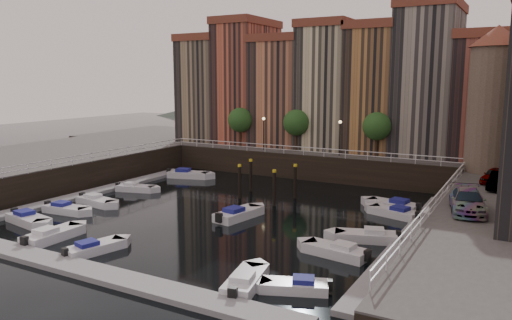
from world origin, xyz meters
The scene contains 31 objects.
ground centered at (0.00, 0.00, 0.00)m, with size 200.00×200.00×0.00m, color black.
quay_far centered at (0.00, 26.00, 1.50)m, with size 80.00×20.00×3.00m, color black.
quay_left centered at (-28.00, -2.00, 1.50)m, with size 20.00×36.00×3.00m, color black.
dock_left centered at (-16.20, -1.00, 0.17)m, with size 2.00×28.00×0.35m, color gray.
dock_right centered at (16.20, -1.00, 0.17)m, with size 2.00×28.00×0.35m, color gray.
dock_near centered at (0.00, -17.00, 0.17)m, with size 30.00×2.00×0.35m, color gray.
mountains centered at (1.72, 110.00, 7.92)m, with size 145.00×100.00×18.00m.
far_terrace centered at (3.31, 23.50, 10.95)m, with size 48.70×10.30×17.50m.
corner_tower centered at (20.00, 14.50, 10.19)m, with size 5.20×5.20×13.80m.
promenade_trees centered at (-1.33, 18.20, 6.58)m, with size 21.20×3.20×5.20m.
street_lamps centered at (-1.00, 17.20, 5.90)m, with size 10.36×0.36×4.18m.
railings centered at (0.00, 4.88, 3.79)m, with size 36.08×34.04×0.52m.
gangway centered at (17.10, 10.00, 1.92)m, with size 2.78×8.32×3.73m.
mooring_pilings centered at (0.30, 5.74, 1.65)m, with size 5.84×4.76×3.78m.
boat_left_0 centered at (-12.64, -11.78, 0.38)m, with size 4.98×2.52×1.12m.
boat_left_1 centered at (-12.66, -7.93, 0.35)m, with size 4.61×2.04×1.04m.
boat_left_2 centered at (-12.43, -4.51, 0.36)m, with size 4.75×2.17×1.07m.
boat_left_3 centered at (-13.30, 1.74, 0.34)m, with size 4.47×2.63×1.00m.
boat_left_4 centered at (-12.88, 10.46, 0.41)m, with size 5.37×3.16×1.20m.
boat_right_0 centered at (12.44, -13.15, 0.32)m, with size 4.13×2.80×0.94m.
boat_right_1 centered at (12.50, -6.63, 0.37)m, with size 4.88×2.38×1.10m.
boat_right_2 centered at (13.34, -2.50, 0.37)m, with size 4.85×3.05×1.09m.
boat_right_3 centered at (13.48, 5.24, 0.36)m, with size 4.75×2.86×1.07m.
boat_right_4 centered at (12.79, 7.66, 0.39)m, with size 5.12×2.65×1.15m.
boat_near_0 centered at (-7.22, -13.74, 0.38)m, with size 1.85×4.95×1.14m.
boat_near_1 centered at (-2.44, -14.16, 0.34)m, with size 2.57×4.50×1.01m.
boat_near_3 centered at (9.64, -14.05, 0.36)m, with size 2.58×4.74×1.06m.
car_a centered at (20.97, 8.67, 3.67)m, with size 1.58×3.93×1.34m, color gray.
car_b centered at (21.46, 6.30, 3.69)m, with size 1.45×4.16×1.37m, color gray.
car_c centered at (20.02, -2.52, 3.76)m, with size 2.12×5.22×1.52m, color gray.
boat_extra_506 centered at (1.84, -1.99, 0.40)m, with size 2.64×5.23×1.17m.
Camera 1 is at (23.45, -37.49, 11.86)m, focal length 35.00 mm.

